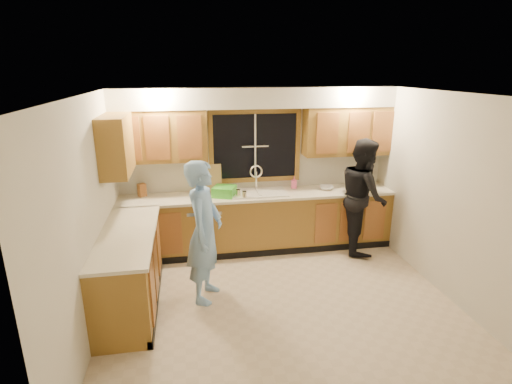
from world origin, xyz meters
TOP-DOWN VIEW (x-y plane):
  - floor at (0.00, 0.00)m, footprint 4.20×4.20m
  - ceiling at (0.00, 0.00)m, footprint 4.20×4.20m
  - wall_back at (0.00, 1.90)m, footprint 4.20×0.00m
  - wall_left at (-2.10, 0.00)m, footprint 0.00×3.80m
  - wall_right at (2.10, 0.00)m, footprint 0.00×3.80m
  - base_cabinets_back at (0.00, 1.60)m, footprint 4.20×0.60m
  - base_cabinets_left at (-1.80, 0.35)m, footprint 0.60×1.90m
  - countertop_back at (0.00, 1.58)m, footprint 4.20×0.63m
  - countertop_left at (-1.79, 0.35)m, footprint 0.63×1.90m
  - upper_cabinets_left at (-1.43, 1.73)m, footprint 1.35×0.33m
  - upper_cabinets_right at (1.43, 1.73)m, footprint 1.35×0.33m
  - upper_cabinets_return at (-1.94, 1.12)m, footprint 0.33×0.90m
  - soffit at (0.00, 1.72)m, footprint 4.20×0.35m
  - window_frame at (0.00, 1.89)m, footprint 1.44×0.03m
  - sink at (0.00, 1.60)m, footprint 0.86×0.52m
  - dishwasher at (-0.85, 1.59)m, footprint 0.60×0.56m
  - stove at (-1.80, -0.22)m, footprint 0.58×0.75m
  - man at (-0.89, 0.32)m, footprint 0.60×0.74m
  - woman at (1.58, 1.31)m, footprint 0.82×0.97m
  - knife_block at (-1.74, 1.76)m, footprint 0.14×0.13m
  - cutting_board at (-0.70, 1.82)m, footprint 0.33×0.11m
  - dish_crate at (-0.53, 1.56)m, footprint 0.40×0.39m
  - soap_bottle at (0.62, 1.79)m, footprint 0.11×0.11m
  - bowl at (1.10, 1.63)m, footprint 0.28×0.28m
  - can_left at (-0.33, 1.46)m, footprint 0.08×0.08m
  - can_right at (-0.25, 1.37)m, footprint 0.07×0.07m

SIDE VIEW (x-z plane):
  - floor at x=0.00m, z-range 0.00..0.00m
  - dishwasher at x=-0.85m, z-range 0.00..0.82m
  - base_cabinets_back at x=0.00m, z-range 0.00..0.88m
  - base_cabinets_left at x=-1.80m, z-range 0.00..0.88m
  - stove at x=-1.80m, z-range 0.00..0.90m
  - sink at x=0.00m, z-range 0.58..1.15m
  - man at x=-0.89m, z-range 0.00..1.76m
  - woman at x=1.58m, z-range 0.00..1.77m
  - countertop_back at x=0.00m, z-range 0.88..0.92m
  - countertop_left at x=-1.79m, z-range 0.88..0.92m
  - bowl at x=1.10m, z-range 0.92..0.97m
  - can_right at x=-0.25m, z-range 0.92..1.04m
  - can_left at x=-0.33m, z-range 0.92..1.04m
  - dish_crate at x=-0.53m, z-range 0.92..1.07m
  - soap_bottle at x=0.62m, z-range 0.92..1.11m
  - knife_block at x=-1.74m, z-range 0.92..1.12m
  - cutting_board at x=-0.70m, z-range 0.92..1.35m
  - wall_back at x=0.00m, z-range -0.85..3.35m
  - wall_left at x=-2.10m, z-range -0.65..3.15m
  - wall_right at x=2.10m, z-range -0.65..3.15m
  - window_frame at x=0.00m, z-range 1.03..2.17m
  - upper_cabinets_left at x=-1.43m, z-range 1.45..2.20m
  - upper_cabinets_right at x=1.43m, z-range 1.45..2.20m
  - upper_cabinets_return at x=-1.94m, z-range 1.45..2.20m
  - soffit at x=0.00m, z-range 2.20..2.50m
  - ceiling at x=0.00m, z-range 2.50..2.50m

